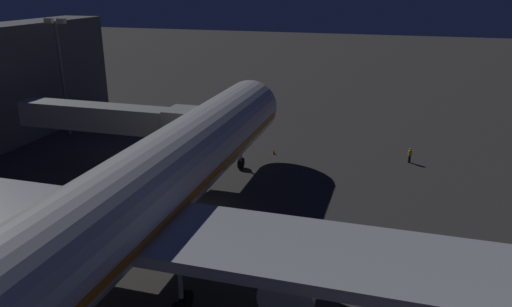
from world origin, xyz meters
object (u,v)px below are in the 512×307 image
object	(u,v)px
ground_crew_near_nose_gear	(410,155)
traffic_cone_nose_starboard	(238,148)
airliner_at_gate	(126,208)
apron_floodlight_mast	(61,68)
traffic_cone_nose_port	(274,152)
jet_bridge	(123,119)

from	to	relation	value
ground_crew_near_nose_gear	traffic_cone_nose_starboard	world-z (taller)	ground_crew_near_nose_gear
airliner_at_gate	apron_floodlight_mast	distance (m)	38.17
ground_crew_near_nose_gear	traffic_cone_nose_starboard	bearing A→B (deg)	4.28
airliner_at_gate	traffic_cone_nose_port	world-z (taller)	airliner_at_gate
traffic_cone_nose_port	traffic_cone_nose_starboard	world-z (taller)	same
jet_bridge	apron_floodlight_mast	size ratio (longest dim) A/B	1.35
apron_floodlight_mast	traffic_cone_nose_starboard	distance (m)	24.79
airliner_at_gate	traffic_cone_nose_port	distance (m)	28.78
airliner_at_gate	traffic_cone_nose_port	size ratio (longest dim) A/B	106.95
apron_floodlight_mast	traffic_cone_nose_port	world-z (taller)	apron_floodlight_mast
traffic_cone_nose_port	traffic_cone_nose_starboard	size ratio (longest dim) A/B	1.00
airliner_at_gate	ground_crew_near_nose_gear	xyz separation A→B (m)	(-17.32, -29.63, -4.84)
ground_crew_near_nose_gear	apron_floodlight_mast	bearing A→B (deg)	1.86
jet_bridge	apron_floodlight_mast	bearing A→B (deg)	-35.60
airliner_at_gate	apron_floodlight_mast	xyz separation A→B (m)	(25.50, -28.24, 2.98)
airliner_at_gate	ground_crew_near_nose_gear	size ratio (longest dim) A/B	34.94
traffic_cone_nose_port	airliner_at_gate	bearing A→B (deg)	85.53
jet_bridge	traffic_cone_nose_starboard	xyz separation A→B (m)	(-8.62, -10.44, -5.63)
jet_bridge	traffic_cone_nose_port	xyz separation A→B (m)	(-13.02, -10.44, -5.63)
jet_bridge	traffic_cone_nose_port	size ratio (longest dim) A/B	36.17
airliner_at_gate	jet_bridge	distance (m)	20.77
apron_floodlight_mast	ground_crew_near_nose_gear	size ratio (longest dim) A/B	8.75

